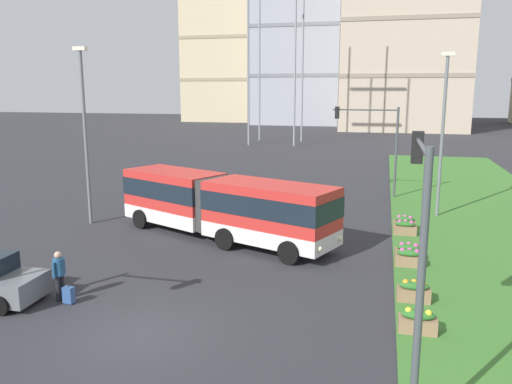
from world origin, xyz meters
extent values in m
plane|color=#2D2D33|center=(0.00, 0.00, 0.00)|extent=(260.00, 260.00, 0.00)
cube|color=red|center=(1.91, 9.05, 1.73)|extent=(6.50, 4.55, 2.55)
cube|color=silver|center=(1.91, 9.05, 0.80)|extent=(6.53, 4.57, 0.70)
cube|color=#19232D|center=(1.91, 9.05, 2.15)|extent=(6.55, 4.60, 0.90)
cube|color=red|center=(-3.68, 11.48, 1.73)|extent=(5.77, 4.47, 2.55)
cube|color=silver|center=(-3.68, 11.48, 0.80)|extent=(5.80, 4.50, 0.70)
cube|color=#19232D|center=(-3.68, 11.48, 2.15)|extent=(5.82, 4.53, 0.90)
cylinder|color=#383838|center=(-0.87, 10.16, 1.72)|extent=(2.40, 2.40, 2.45)
cylinder|color=black|center=(4.05, 9.54, 0.50)|extent=(1.03, 0.63, 1.00)
cylinder|color=black|center=(3.12, 7.22, 0.50)|extent=(1.03, 0.63, 1.00)
cylinder|color=black|center=(0.89, 10.80, 0.50)|extent=(1.03, 0.63, 1.00)
cylinder|color=black|center=(-0.04, 8.48, 0.50)|extent=(1.03, 0.63, 1.00)
cylinder|color=black|center=(-4.32, 13.16, 0.50)|extent=(1.02, 0.68, 1.00)
cylinder|color=black|center=(-5.39, 10.90, 0.50)|extent=(1.02, 0.68, 1.00)
sphere|color=#F9EFC6|center=(5.05, 8.76, 0.80)|extent=(0.24, 0.24, 0.24)
sphere|color=#F9EFC6|center=(4.38, 7.09, 0.80)|extent=(0.24, 0.24, 0.24)
cylinder|color=black|center=(-5.03, 1.96, 0.32)|extent=(0.65, 0.24, 0.64)
cylinder|color=black|center=(-4.97, 0.16, 0.32)|extent=(0.65, 0.24, 0.64)
cube|color=#B7BABF|center=(-6.00, 19.28, 0.58)|extent=(4.59, 2.32, 0.80)
cube|color=black|center=(-6.15, 19.26, 1.28)|extent=(2.56, 1.96, 0.60)
cylinder|color=black|center=(-4.62, 20.36, 0.32)|extent=(0.66, 0.30, 0.64)
cylinder|color=black|center=(-4.40, 18.57, 0.32)|extent=(0.66, 0.30, 0.64)
cylinder|color=black|center=(-7.60, 19.99, 0.32)|extent=(0.66, 0.30, 0.64)
cylinder|color=black|center=(-7.38, 18.20, 0.32)|extent=(0.66, 0.30, 0.64)
cylinder|color=black|center=(-3.81, 1.78, 0.45)|extent=(0.16, 0.16, 0.90)
cylinder|color=black|center=(-3.84, 1.58, 0.45)|extent=(0.16, 0.16, 0.90)
cylinder|color=#23517A|center=(-3.82, 1.68, 1.20)|extent=(0.36, 0.36, 0.60)
sphere|color=tan|center=(-3.82, 1.68, 1.62)|extent=(0.24, 0.24, 0.24)
cylinder|color=#23517A|center=(-3.79, 1.92, 1.15)|extent=(0.10, 0.10, 0.55)
cylinder|color=#23517A|center=(-3.85, 1.44, 1.15)|extent=(0.10, 0.10, 0.55)
cube|color=#335693|center=(-3.37, 1.48, 0.31)|extent=(0.39, 0.28, 0.56)
cylinder|color=black|center=(-3.37, 1.48, 0.80)|extent=(0.03, 0.03, 0.40)
cube|color=#937051|center=(7.93, 2.00, 0.30)|extent=(1.10, 0.56, 0.44)
ellipsoid|color=#2D6B28|center=(7.93, 2.00, 0.62)|extent=(0.99, 0.50, 0.28)
sphere|color=yellow|center=(7.65, 2.00, 0.72)|extent=(0.20, 0.20, 0.20)
sphere|color=yellow|center=(7.93, 2.08, 0.72)|extent=(0.20, 0.20, 0.20)
sphere|color=yellow|center=(8.21, 1.94, 0.72)|extent=(0.20, 0.20, 0.20)
cube|color=#937051|center=(7.93, 4.35, 0.30)|extent=(1.10, 0.56, 0.44)
ellipsoid|color=#2D6B28|center=(7.93, 4.35, 0.62)|extent=(0.99, 0.50, 0.28)
sphere|color=orange|center=(7.65, 4.35, 0.72)|extent=(0.20, 0.20, 0.20)
sphere|color=orange|center=(7.93, 4.43, 0.72)|extent=(0.20, 0.20, 0.20)
sphere|color=orange|center=(8.21, 4.29, 0.72)|extent=(0.20, 0.20, 0.20)
cube|color=#937051|center=(7.93, 7.99, 0.30)|extent=(1.10, 0.56, 0.44)
ellipsoid|color=#2D6B28|center=(7.93, 7.99, 0.62)|extent=(0.99, 0.50, 0.28)
sphere|color=#D14C99|center=(7.65, 7.99, 0.72)|extent=(0.20, 0.20, 0.20)
sphere|color=#D14C99|center=(7.93, 8.07, 0.72)|extent=(0.20, 0.20, 0.20)
sphere|color=#D14C99|center=(8.21, 7.93, 0.72)|extent=(0.20, 0.20, 0.20)
cube|color=#937051|center=(7.93, 8.79, 0.30)|extent=(1.10, 0.56, 0.44)
ellipsoid|color=#2D6B28|center=(7.93, 8.79, 0.62)|extent=(0.99, 0.50, 0.28)
sphere|color=#D14C99|center=(7.65, 8.79, 0.72)|extent=(0.20, 0.20, 0.20)
sphere|color=#D14C99|center=(7.93, 8.87, 0.72)|extent=(0.20, 0.20, 0.20)
sphere|color=#D14C99|center=(8.21, 8.73, 0.72)|extent=(0.20, 0.20, 0.20)
cube|color=#937051|center=(7.93, 12.73, 0.30)|extent=(1.10, 0.56, 0.44)
ellipsoid|color=#2D6B28|center=(7.93, 12.73, 0.62)|extent=(0.99, 0.50, 0.28)
sphere|color=#D14C99|center=(7.65, 12.73, 0.72)|extent=(0.20, 0.20, 0.20)
sphere|color=#D14C99|center=(7.93, 12.81, 0.72)|extent=(0.20, 0.20, 0.20)
sphere|color=#D14C99|center=(8.21, 12.67, 0.72)|extent=(0.20, 0.20, 0.20)
cube|color=#937051|center=(7.93, 13.71, 0.30)|extent=(1.10, 0.56, 0.44)
ellipsoid|color=#2D6B28|center=(7.93, 13.71, 0.62)|extent=(0.99, 0.50, 0.28)
sphere|color=#D14C99|center=(7.65, 13.71, 0.72)|extent=(0.20, 0.20, 0.20)
sphere|color=#D14C99|center=(7.93, 13.79, 0.72)|extent=(0.20, 0.20, 0.20)
sphere|color=#D14C99|center=(8.21, 13.65, 0.72)|extent=(0.20, 0.20, 0.20)
cylinder|color=#474C51|center=(7.53, 22.00, 3.00)|extent=(0.16, 0.16, 6.01)
cylinder|color=#474C51|center=(5.42, 22.00, 5.81)|extent=(4.22, 0.10, 0.10)
cube|color=black|center=(3.61, 22.00, 5.61)|extent=(0.28, 0.28, 0.80)
sphere|color=red|center=(3.61, 22.00, 5.86)|extent=(0.16, 0.16, 0.16)
sphere|color=yellow|center=(3.61, 22.00, 5.60)|extent=(0.16, 0.16, 0.16)
sphere|color=green|center=(3.61, 22.00, 5.34)|extent=(0.16, 0.16, 0.16)
cylinder|color=#474C51|center=(7.53, -3.00, 3.05)|extent=(0.16, 0.16, 6.09)
cylinder|color=#474C51|center=(7.53, -1.07, 5.89)|extent=(0.10, 3.86, 0.10)
cube|color=black|center=(7.53, 0.56, 5.69)|extent=(0.28, 0.28, 0.80)
sphere|color=red|center=(7.53, 0.56, 5.94)|extent=(0.16, 0.16, 0.16)
sphere|color=yellow|center=(7.53, 0.56, 5.68)|extent=(0.16, 0.16, 0.16)
sphere|color=green|center=(7.53, 0.56, 5.42)|extent=(0.16, 0.16, 0.16)
cylinder|color=slate|center=(-8.50, 11.21, 4.53)|extent=(0.18, 0.18, 9.06)
cube|color=white|center=(-8.50, 11.21, 9.16)|extent=(0.70, 0.28, 0.20)
cylinder|color=slate|center=(9.83, 17.25, 4.44)|extent=(0.18, 0.18, 8.89)
cube|color=white|center=(9.83, 17.25, 8.99)|extent=(0.70, 0.28, 0.20)
cube|color=beige|center=(-30.00, 105.36, 26.84)|extent=(15.41, 18.74, 53.68)
cube|color=#9C8D6E|center=(-30.00, 105.36, 9.30)|extent=(15.61, 18.94, 0.70)
cube|color=#9C8D6E|center=(-30.00, 105.36, 18.24)|extent=(15.61, 18.94, 0.70)
cube|color=#9C8D6E|center=(-30.00, 105.36, 27.19)|extent=(15.61, 18.94, 0.70)
cube|color=#9EA3AD|center=(-11.24, 98.48, 19.05)|extent=(17.90, 18.99, 38.11)
cube|color=gray|center=(-11.24, 98.48, 9.88)|extent=(18.10, 19.19, 0.70)
cube|color=gray|center=(-11.24, 98.48, 19.40)|extent=(18.10, 19.19, 0.70)
cube|color=gray|center=(9.59, 86.05, 9.38)|extent=(21.52, 20.17, 0.70)
cube|color=gray|center=(9.59, 86.05, 18.40)|extent=(21.52, 20.17, 0.70)
cylinder|color=gray|center=(-4.44, 58.10, 14.57)|extent=(0.24, 0.24, 29.14)
cylinder|color=gray|center=(-10.44, 58.10, 14.57)|extent=(0.24, 0.24, 29.14)
cylinder|color=gray|center=(-4.44, 52.10, 14.57)|extent=(0.24, 0.24, 29.14)
cylinder|color=gray|center=(-10.44, 52.10, 14.57)|extent=(0.24, 0.24, 29.14)
camera|label=1|loc=(6.71, -12.85, 7.11)|focal=36.12mm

